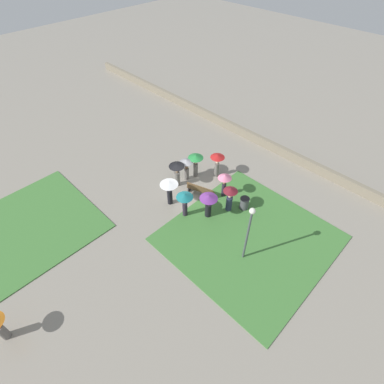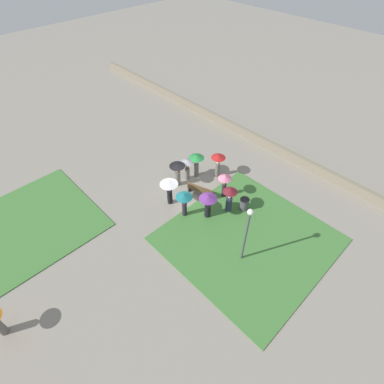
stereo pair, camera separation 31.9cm
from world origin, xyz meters
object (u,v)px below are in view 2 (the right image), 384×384
object	(u,v)px
crowd_person_black	(177,170)
park_bench	(200,190)
crowd_person_grey	(187,165)
crowd_person_white	(169,187)
crowd_person_teal	(184,199)
crowd_person_maroon	(230,197)
crowd_person_purple	(208,202)
crowd_person_red	(218,162)
lamp_post	(247,229)
crowd_person_pink	(225,181)
crowd_person_green	(196,161)
trash_bin	(244,204)

from	to	relation	value
crowd_person_black	park_bench	bearing A→B (deg)	-122.58
crowd_person_grey	crowd_person_black	bearing A→B (deg)	145.12
crowd_person_white	park_bench	bearing A→B (deg)	19.84
crowd_person_white	crowd_person_teal	xyz separation A→B (m)	(-1.50, 0.07, 0.01)
crowd_person_maroon	crowd_person_white	world-z (taller)	crowd_person_maroon
crowd_person_teal	park_bench	bearing A→B (deg)	145.61
crowd_person_purple	crowd_person_grey	bearing A→B (deg)	-118.79
crowd_person_maroon	crowd_person_red	world-z (taller)	crowd_person_maroon
crowd_person_red	lamp_post	bearing A→B (deg)	-72.03
crowd_person_grey	crowd_person_pink	bearing A→B (deg)	-114.67
park_bench	crowd_person_red	bearing A→B (deg)	-94.81
crowd_person_grey	crowd_person_teal	world-z (taller)	crowd_person_teal
crowd_person_maroon	crowd_person_white	distance (m)	3.91
crowd_person_maroon	crowd_person_purple	distance (m)	1.47
crowd_person_black	lamp_post	bearing A→B (deg)	-146.74
park_bench	crowd_person_purple	xyz separation A→B (m)	(-1.68, 1.05, 0.81)
crowd_person_maroon	crowd_person_red	size ratio (longest dim) A/B	1.03
park_bench	crowd_person_teal	distance (m)	2.33
crowd_person_pink	crowd_person_green	world-z (taller)	crowd_person_pink
crowd_person_black	crowd_person_teal	bearing A→B (deg)	-168.01
crowd_person_teal	crowd_person_red	size ratio (longest dim) A/B	1.02
crowd_person_pink	crowd_person_green	xyz separation A→B (m)	(2.87, -0.21, -0.06)
lamp_post	crowd_person_black	xyz separation A→B (m)	(7.11, -1.57, -1.34)
crowd_person_pink	trash_bin	bearing A→B (deg)	119.05
crowd_person_purple	crowd_person_black	bearing A→B (deg)	-105.41
crowd_person_white	crowd_person_grey	bearing A→B (deg)	65.62
crowd_person_maroon	crowd_person_teal	world-z (taller)	crowd_person_maroon
crowd_person_red	crowd_person_green	bearing A→B (deg)	-172.16
crowd_person_grey	crowd_person_purple	bearing A→B (deg)	-148.61
crowd_person_teal	crowd_person_green	bearing A→B (deg)	163.92
lamp_post	crowd_person_pink	xyz separation A→B (m)	(4.06, -3.02, -1.24)
crowd_person_maroon	crowd_person_grey	distance (m)	4.16
crowd_person_white	crowd_person_teal	world-z (taller)	crowd_person_white
crowd_person_white	crowd_person_pink	bearing A→B (deg)	10.00
trash_bin	crowd_person_pink	xyz separation A→B (m)	(1.74, 0.04, 0.95)
crowd_person_pink	crowd_person_red	bearing A→B (deg)	-98.02
crowd_person_black	crowd_person_red	size ratio (longest dim) A/B	1.01
crowd_person_grey	crowd_person_green	world-z (taller)	crowd_person_green
crowd_person_black	crowd_person_red	world-z (taller)	crowd_person_black
crowd_person_purple	crowd_person_pink	bearing A→B (deg)	-171.43
trash_bin	crowd_person_maroon	bearing A→B (deg)	52.16
park_bench	crowd_person_red	size ratio (longest dim) A/B	1.04
park_bench	crowd_person_pink	distance (m)	1.84
crowd_person_maroon	crowd_person_green	distance (m)	4.10
crowd_person_black	crowd_person_grey	world-z (taller)	crowd_person_black
trash_bin	crowd_person_teal	distance (m)	4.02
crowd_person_teal	crowd_person_grey	bearing A→B (deg)	173.18
park_bench	trash_bin	distance (m)	3.11
crowd_person_white	crowd_person_black	bearing A→B (deg)	75.96
crowd_person_black	crowd_person_grey	bearing A→B (deg)	-44.48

